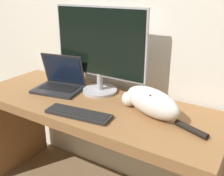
# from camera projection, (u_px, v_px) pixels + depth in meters

# --- Properties ---
(wall_back) EXTENTS (6.40, 0.06, 2.60)m
(wall_back) POSITION_uv_depth(u_px,v_px,m) (121.00, 11.00, 1.75)
(wall_back) COLOR silver
(wall_back) RESTS_ON ground_plane
(desk) EXTENTS (1.64, 0.60, 0.77)m
(desk) POSITION_uv_depth(u_px,v_px,m) (92.00, 123.00, 1.71)
(desk) COLOR olive
(desk) RESTS_ON ground_plane
(monitor) EXTENTS (0.68, 0.24, 0.57)m
(monitor) POSITION_uv_depth(u_px,v_px,m) (99.00, 49.00, 1.71)
(monitor) COLOR #B2B2B7
(monitor) RESTS_ON desk
(laptop) EXTENTS (0.36, 0.29, 0.25)m
(laptop) POSITION_uv_depth(u_px,v_px,m) (60.00, 83.00, 1.84)
(laptop) COLOR #232326
(laptop) RESTS_ON desk
(external_keyboard) EXTENTS (0.40, 0.16, 0.02)m
(external_keyboard) POSITION_uv_depth(u_px,v_px,m) (79.00, 114.00, 1.48)
(external_keyboard) COLOR black
(external_keyboard) RESTS_ON desk
(cat) EXTENTS (0.55, 0.27, 0.16)m
(cat) POSITION_uv_depth(u_px,v_px,m) (151.00, 102.00, 1.47)
(cat) COLOR silver
(cat) RESTS_ON desk
(small_toy) EXTENTS (0.06, 0.06, 0.06)m
(small_toy) POSITION_uv_depth(u_px,v_px,m) (156.00, 102.00, 1.58)
(small_toy) COLOR gold
(small_toy) RESTS_ON desk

